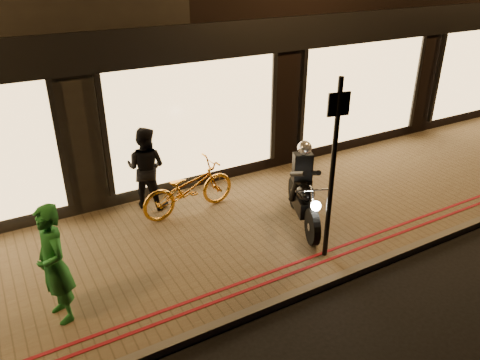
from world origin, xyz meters
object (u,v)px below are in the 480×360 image
Objects in this scene: motorcycle at (304,193)px; bicycle_gold at (188,188)px; sign_post at (333,163)px; person_green at (54,265)px.

bicycle_gold is at bearing 161.36° from motorcycle.
person_green is (-4.09, 0.64, -0.81)m from sign_post.
person_green is at bearing -152.55° from motorcycle.
sign_post is 3.06m from bicycle_gold.
sign_post is at bearing -155.49° from bicycle_gold.
person_green is (-4.38, -0.39, 0.25)m from motorcycle.
person_green is at bearing 119.41° from bicycle_gold.
person_green reaches higher than bicycle_gold.
motorcycle is at bearing -135.40° from bicycle_gold.
bicycle_gold is at bearing 110.34° from person_green.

